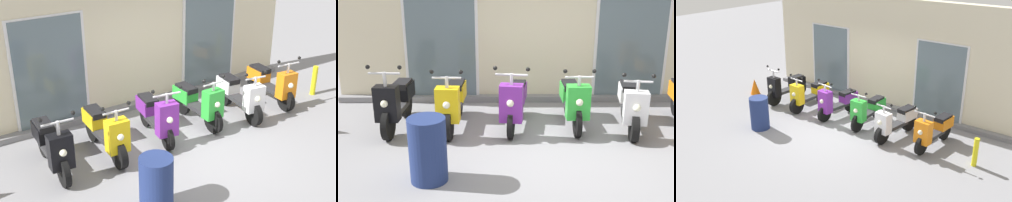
# 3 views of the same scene
# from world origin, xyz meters

# --- Properties ---
(ground_plane) EXTENTS (40.00, 40.00, 0.00)m
(ground_plane) POSITION_xyz_m (0.00, 0.00, 0.00)
(ground_plane) COLOR gray
(storefront_facade) EXTENTS (8.23, 0.50, 3.34)m
(storefront_facade) POSITION_xyz_m (-0.00, 2.61, 1.61)
(storefront_facade) COLOR beige
(storefront_facade) RESTS_ON ground_plane
(scooter_black) EXTENTS (0.58, 1.62, 1.26)m
(scooter_black) POSITION_xyz_m (-2.56, 0.93, 0.48)
(scooter_black) COLOR black
(scooter_black) RESTS_ON ground_plane
(scooter_yellow) EXTENTS (0.54, 1.64, 1.19)m
(scooter_yellow) POSITION_xyz_m (-1.57, 0.94, 0.46)
(scooter_yellow) COLOR black
(scooter_yellow) RESTS_ON ground_plane
(scooter_purple) EXTENTS (0.62, 1.51, 1.23)m
(scooter_purple) POSITION_xyz_m (-0.48, 0.93, 0.49)
(scooter_purple) COLOR black
(scooter_purple) RESTS_ON ground_plane
(scooter_green) EXTENTS (0.54, 1.56, 1.17)m
(scooter_green) POSITION_xyz_m (0.56, 1.01, 0.48)
(scooter_green) COLOR black
(scooter_green) RESTS_ON ground_plane
(scooter_white) EXTENTS (0.60, 1.60, 1.15)m
(scooter_white) POSITION_xyz_m (1.54, 0.85, 0.45)
(scooter_white) COLOR black
(scooter_white) RESTS_ON ground_plane
(scooter_orange) EXTENTS (0.62, 1.57, 1.19)m
(scooter_orange) POSITION_xyz_m (2.57, 0.94, 0.47)
(scooter_orange) COLOR black
(scooter_orange) RESTS_ON ground_plane
(curb_bollard) EXTENTS (0.12, 0.12, 0.70)m
(curb_bollard) POSITION_xyz_m (3.73, 0.68, 0.35)
(curb_bollard) COLOR yellow
(curb_bollard) RESTS_ON ground_plane
(trash_bin) EXTENTS (0.51, 0.51, 0.90)m
(trash_bin) POSITION_xyz_m (-1.69, -0.96, 0.45)
(trash_bin) COLOR navy
(trash_bin) RESTS_ON ground_plane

